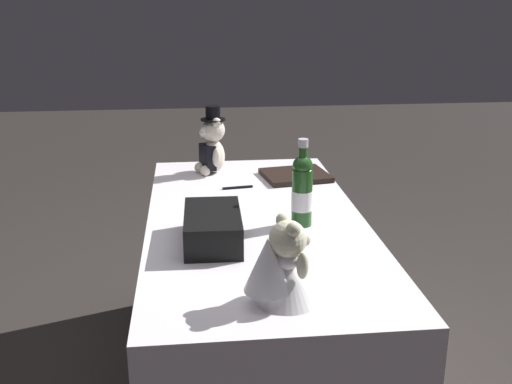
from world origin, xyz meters
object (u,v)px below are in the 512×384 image
object	(u,v)px
teddy_bear_groom	(212,145)
teddy_bear_bride	(282,267)
signing_pen	(239,187)
gift_case_black	(213,228)
guestbook	(295,175)
champagne_bottle	(302,190)

from	to	relation	value
teddy_bear_groom	teddy_bear_bride	xyz separation A→B (m)	(1.20, 0.13, -0.03)
teddy_bear_bride	signing_pen	xyz separation A→B (m)	(-0.96, -0.03, -0.09)
teddy_bear_bride	gift_case_black	distance (m)	0.44
teddy_bear_bride	guestbook	xyz separation A→B (m)	(-1.08, 0.22, -0.09)
guestbook	teddy_bear_bride	bearing A→B (deg)	-21.00
champagne_bottle	guestbook	xyz separation A→B (m)	(-0.55, 0.07, -0.12)
signing_pen	guestbook	bearing A→B (deg)	115.71
guestbook	signing_pen	bearing A→B (deg)	-73.72
teddy_bear_bride	guestbook	distance (m)	1.11
gift_case_black	signing_pen	bearing A→B (deg)	166.86
champagne_bottle	guestbook	distance (m)	0.57
signing_pen	gift_case_black	distance (m)	0.57
champagne_bottle	gift_case_black	world-z (taller)	champagne_bottle
teddy_bear_bride	teddy_bear_groom	bearing A→B (deg)	-173.94
champagne_bottle	gift_case_black	xyz separation A→B (m)	(0.12, -0.31, -0.08)
teddy_bear_bride	gift_case_black	bearing A→B (deg)	-158.75
champagne_bottle	gift_case_black	bearing A→B (deg)	-68.22
signing_pen	teddy_bear_groom	bearing A→B (deg)	-158.17
teddy_bear_bride	signing_pen	distance (m)	0.97
signing_pen	guestbook	world-z (taller)	guestbook
gift_case_black	guestbook	world-z (taller)	gift_case_black
teddy_bear_groom	teddy_bear_bride	size ratio (longest dim) A/B	1.29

